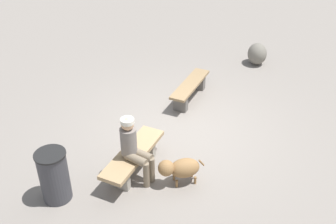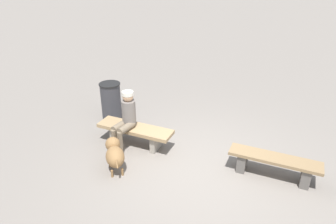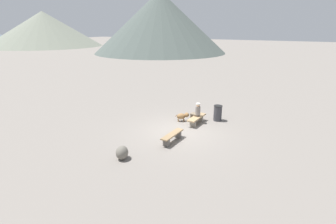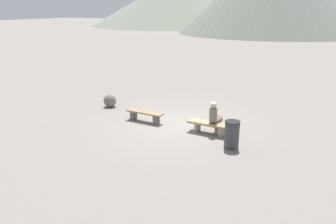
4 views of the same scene
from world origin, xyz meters
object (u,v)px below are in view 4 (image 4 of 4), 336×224
seated_person (214,116)px  trash_bin (232,135)px  bench_left (145,115)px  bench_right (209,125)px  boulder (110,101)px  dog (217,118)px

seated_person → trash_bin: seated_person is taller
bench_left → trash_bin: (3.94, -0.94, 0.18)m
bench_right → boulder: boulder is taller
seated_person → trash_bin: (0.97, -0.98, -0.23)m
bench_left → seated_person: 3.01m
bench_left → seated_person: bearing=3.0°
bench_right → boulder: 5.49m
trash_bin → bench_left: bearing=166.6°
trash_bin → boulder: 6.79m
boulder → seated_person: bearing=-10.4°
bench_right → seated_person: size_ratio=1.35×
bench_left → boulder: (-2.54, 1.05, 0.01)m
boulder → dog: bearing=-2.3°
bench_left → seated_person: seated_person is taller
dog → trash_bin: bearing=-4.8°
bench_left → bench_right: (2.83, -0.06, 0.03)m
dog → boulder: (-5.35, 0.21, -0.03)m
bench_left → seated_person: size_ratio=1.32×
seated_person → boulder: seated_person is taller
bench_left → dog: size_ratio=2.24×
boulder → trash_bin: bearing=-17.0°
seated_person → trash_bin: bearing=-34.8°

